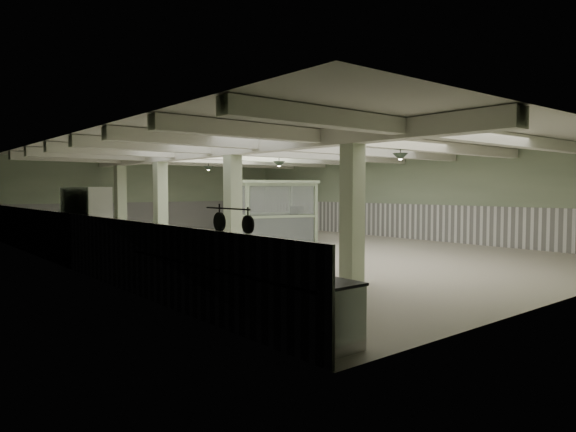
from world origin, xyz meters
TOP-DOWN VIEW (x-y plane):
  - floor at (0.00, 0.00)m, footprint 20.00×20.00m
  - ceiling at (0.00, 0.00)m, footprint 14.00×20.00m
  - wall_back at (0.00, 10.00)m, footprint 14.00×0.02m
  - wall_left at (-7.00, 0.00)m, footprint 0.02×20.00m
  - wall_right at (7.00, 0.00)m, footprint 0.02×20.00m
  - wainscot_left at (-6.97, 0.00)m, footprint 0.05×19.90m
  - wainscot_right at (6.97, 0.00)m, footprint 0.05×19.90m
  - wainscot_back at (0.00, 9.97)m, footprint 13.90×0.05m
  - girder at (-2.50, 0.00)m, footprint 0.45×19.90m
  - beam_a at (0.00, -7.50)m, footprint 13.90×0.35m
  - beam_b at (0.00, -5.00)m, footprint 13.90×0.35m
  - beam_c at (0.00, -2.50)m, footprint 13.90×0.35m
  - beam_d at (0.00, 0.00)m, footprint 13.90×0.35m
  - beam_e at (0.00, 2.50)m, footprint 13.90×0.35m
  - beam_f at (0.00, 5.00)m, footprint 13.90×0.35m
  - beam_g at (0.00, 7.50)m, footprint 13.90×0.35m
  - column_a at (-2.50, -6.00)m, footprint 0.42×0.42m
  - column_b at (-2.50, -1.00)m, footprint 0.42×0.42m
  - column_c at (-2.50, 4.00)m, footprint 0.42×0.42m
  - column_d at (-2.50, 8.00)m, footprint 0.42×0.42m
  - hook_rail at (-6.93, -7.60)m, footprint 0.02×1.20m
  - pendant_front at (0.50, -5.00)m, footprint 0.44×0.44m
  - pendant_mid at (0.50, 0.50)m, footprint 0.44×0.44m
  - pendant_back at (0.50, 5.50)m, footprint 0.44×0.44m
  - prep_counter at (-6.54, -7.00)m, footprint 0.94×5.39m
  - pitcher_near at (-6.59, -5.17)m, footprint 0.25×0.27m
  - pitcher_far at (-6.37, -5.63)m, footprint 0.23×0.26m
  - veg_colander at (-6.65, -7.09)m, footprint 0.43×0.43m
  - orange_bowl at (-6.39, -4.63)m, footprint 0.28×0.28m
  - skillet_near at (-6.88, -8.07)m, footprint 0.04×0.27m
  - skillet_far at (-6.88, -7.29)m, footprint 0.04×0.31m
  - walkin_cooler at (-6.62, -0.15)m, footprint 1.05×2.40m
  - guard_booth at (1.43, 2.20)m, footprint 3.69×3.36m
  - filing_cabinet at (3.03, 2.31)m, footprint 0.67×0.79m

SIDE VIEW (x-z plane):
  - floor at x=0.00m, z-range 0.00..0.00m
  - prep_counter at x=-6.54m, z-range 0.01..0.92m
  - filing_cabinet at x=3.03m, z-range 0.00..1.44m
  - wainscot_left at x=-6.97m, z-range 0.00..1.50m
  - wainscot_right at x=6.97m, z-range 0.00..1.50m
  - wainscot_back at x=0.00m, z-range 0.00..1.50m
  - orange_bowl at x=-6.39m, z-range 0.90..0.98m
  - veg_colander at x=-6.65m, z-range 0.90..1.09m
  - pitcher_near at x=-6.59m, z-range 0.90..1.18m
  - pitcher_far at x=-6.37m, z-range 0.90..1.19m
  - walkin_cooler at x=-6.62m, z-range 0.00..2.20m
  - skillet_near at x=-6.88m, z-range 1.49..1.77m
  - skillet_far at x=-6.88m, z-range 1.48..1.78m
  - guard_booth at x=1.43m, z-range 0.45..2.94m
  - wall_back at x=0.00m, z-range 0.00..3.60m
  - wall_left at x=-7.00m, z-range 0.00..3.60m
  - wall_right at x=7.00m, z-range 0.00..3.60m
  - column_a at x=-2.50m, z-range 0.00..3.60m
  - column_b at x=-2.50m, z-range 0.00..3.60m
  - column_c at x=-2.50m, z-range 0.00..3.60m
  - column_d at x=-2.50m, z-range 0.00..3.60m
  - hook_rail at x=-6.93m, z-range 1.84..1.86m
  - pendant_front at x=0.50m, z-range 2.94..3.16m
  - pendant_mid at x=0.50m, z-range 2.94..3.16m
  - pendant_back at x=0.50m, z-range 2.94..3.16m
  - girder at x=-2.50m, z-range 3.18..3.58m
  - beam_a at x=0.00m, z-range 3.26..3.58m
  - beam_b at x=0.00m, z-range 3.26..3.58m
  - beam_c at x=0.00m, z-range 3.26..3.58m
  - beam_d at x=0.00m, z-range 3.26..3.58m
  - beam_e at x=0.00m, z-range 3.26..3.58m
  - beam_f at x=0.00m, z-range 3.26..3.58m
  - beam_g at x=0.00m, z-range 3.26..3.58m
  - ceiling at x=0.00m, z-range 3.59..3.61m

